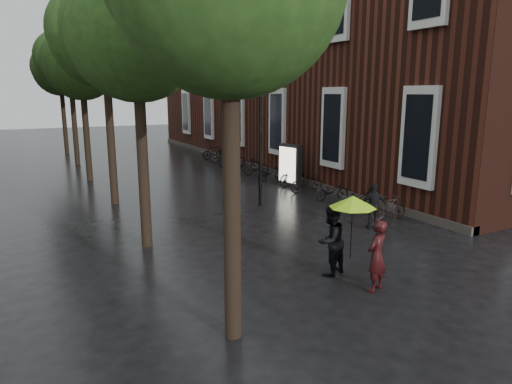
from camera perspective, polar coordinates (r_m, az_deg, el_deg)
ground at (r=10.63m, az=20.25°, el=-13.86°), size 120.00×120.00×0.00m
brick_building at (r=31.28m, az=7.20°, el=14.85°), size 10.20×33.20×12.00m
street_trees at (r=22.46m, az=-19.95°, el=16.15°), size 4.33×34.03×8.91m
person_burgundy at (r=11.02m, az=14.84°, el=-7.73°), size 0.73×0.61×1.71m
person_black at (r=11.73m, az=9.30°, el=-6.02°), size 1.04×0.91×1.80m
lime_umbrella at (r=11.10m, az=12.00°, el=-1.20°), size 1.14×1.14×1.67m
pedestrian_walking at (r=15.94m, az=14.51°, el=-1.74°), size 0.99×0.84×1.59m
parked_bicycles at (r=24.39m, az=1.83°, el=2.65°), size 2.12×17.99×1.02m
ad_lightbox at (r=22.53m, az=4.25°, el=3.33°), size 0.32×1.39×2.10m
lamp_post at (r=18.32m, az=0.54°, el=7.13°), size 0.25×0.25×4.78m
cycle_sign at (r=25.67m, az=-17.33°, el=5.19°), size 0.13×0.45×2.45m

